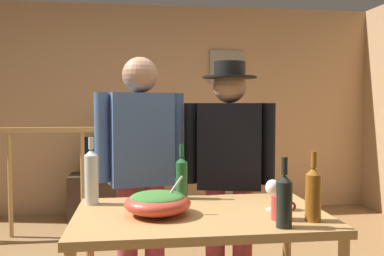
# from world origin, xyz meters

# --- Properties ---
(back_wall) EXTENTS (5.92, 0.10, 2.53)m
(back_wall) POSITION_xyz_m (0.00, 2.73, 1.26)
(back_wall) COLOR tan
(back_wall) RESTS_ON ground_plane
(framed_picture) EXTENTS (0.43, 0.03, 0.40)m
(framed_picture) POSITION_xyz_m (1.08, 2.67, 1.80)
(framed_picture) COLOR gray
(stair_railing) EXTENTS (3.62, 0.10, 1.15)m
(stair_railing) POSITION_xyz_m (-0.39, 1.83, 0.73)
(stair_railing) COLOR #B2844C
(stair_railing) RESTS_ON ground_plane
(tv_console) EXTENTS (0.90, 0.40, 0.52)m
(tv_console) POSITION_xyz_m (-0.36, 2.38, 0.26)
(tv_console) COLOR #38281E
(tv_console) RESTS_ON ground_plane
(flat_screen_tv) EXTENTS (0.58, 0.12, 0.44)m
(flat_screen_tv) POSITION_xyz_m (-0.36, 2.35, 0.78)
(flat_screen_tv) COLOR black
(flat_screen_tv) RESTS_ON tv_console
(serving_table) EXTENTS (1.24, 0.78, 0.79)m
(serving_table) POSITION_xyz_m (0.26, -0.50, 0.71)
(serving_table) COLOR #B2844C
(serving_table) RESTS_ON ground_plane
(salad_bowl) EXTENTS (0.32, 0.32, 0.19)m
(salad_bowl) POSITION_xyz_m (0.05, -0.52, 0.86)
(salad_bowl) COLOR #CC3D2D
(salad_bowl) RESTS_ON serving_table
(wine_glass) EXTENTS (0.07, 0.07, 0.16)m
(wine_glass) POSITION_xyz_m (0.64, -0.50, 0.90)
(wine_glass) COLOR silver
(wine_glass) RESTS_ON serving_table
(wine_bottle_clear) EXTENTS (0.07, 0.07, 0.36)m
(wine_bottle_clear) POSITION_xyz_m (-0.29, -0.26, 0.95)
(wine_bottle_clear) COLOR silver
(wine_bottle_clear) RESTS_ON serving_table
(wine_bottle_amber) EXTENTS (0.07, 0.07, 0.32)m
(wine_bottle_amber) POSITION_xyz_m (0.75, -0.73, 0.92)
(wine_bottle_amber) COLOR brown
(wine_bottle_amber) RESTS_ON serving_table
(wine_bottle_green) EXTENTS (0.07, 0.07, 0.31)m
(wine_bottle_green) POSITION_xyz_m (0.20, -0.18, 0.92)
(wine_bottle_green) COLOR #1E5628
(wine_bottle_green) RESTS_ON serving_table
(wine_bottle_dark) EXTENTS (0.07, 0.07, 0.31)m
(wine_bottle_dark) POSITION_xyz_m (0.59, -0.81, 0.92)
(wine_bottle_dark) COLOR black
(wine_bottle_dark) RESTS_ON serving_table
(mug_red) EXTENTS (0.12, 0.08, 0.11)m
(mug_red) POSITION_xyz_m (0.61, -0.68, 0.85)
(mug_red) COLOR #B7332D
(mug_red) RESTS_ON serving_table
(person_standing_left) EXTENTS (0.56, 0.30, 1.63)m
(person_standing_left) POSITION_xyz_m (-0.02, 0.14, 0.96)
(person_standing_left) COLOR #9E3842
(person_standing_left) RESTS_ON ground_plane
(person_standing_right) EXTENTS (0.58, 0.35, 1.61)m
(person_standing_right) POSITION_xyz_m (0.55, 0.14, 0.95)
(person_standing_right) COLOR #9E3842
(person_standing_right) RESTS_ON ground_plane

